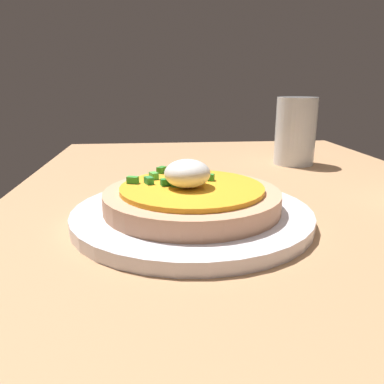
% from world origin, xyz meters
% --- Properties ---
extents(dining_table, '(1.21, 0.68, 0.03)m').
position_xyz_m(dining_table, '(0.00, 0.00, 0.02)').
color(dining_table, tan).
rests_on(dining_table, ground).
extents(plate, '(0.28, 0.28, 0.01)m').
position_xyz_m(plate, '(-0.01, -0.09, 0.04)').
color(plate, white).
rests_on(plate, dining_table).
extents(pizza, '(0.20, 0.20, 0.06)m').
position_xyz_m(pizza, '(-0.01, -0.09, 0.06)').
color(pizza, tan).
rests_on(pizza, plate).
extents(cup_near, '(0.08, 0.08, 0.13)m').
position_xyz_m(cup_near, '(-0.31, 0.15, 0.09)').
color(cup_near, silver).
rests_on(cup_near, dining_table).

